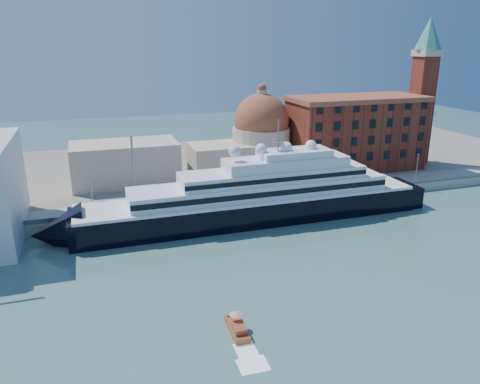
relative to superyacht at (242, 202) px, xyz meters
name	(u,v)px	position (x,y,z in m)	size (l,w,h in m)	color
ground	(260,265)	(-3.87, -23.00, -4.89)	(400.00, 400.00, 0.00)	#37605D
quay	(214,204)	(-3.87, 11.00, -3.64)	(180.00, 10.00, 2.50)	gray
land	(182,167)	(-3.87, 52.00, -3.89)	(260.00, 72.00, 2.00)	slate
quay_fence	(219,203)	(-3.87, 6.50, -1.79)	(180.00, 0.10, 1.20)	slate
superyacht	(242,202)	(0.00, 0.00, 0.00)	(94.79, 13.14, 28.33)	black
water_taxi	(237,328)	(-14.97, -42.85, -4.11)	(2.51, 6.87, 3.22)	brown
warehouse	(356,132)	(48.13, 29.00, 8.90)	(43.00, 19.00, 23.25)	maroon
campanile	(424,83)	(72.13, 29.00, 23.87)	(8.40, 8.40, 47.00)	maroon
church	(213,147)	(2.51, 34.72, 6.02)	(66.00, 18.00, 25.50)	beige
lamp_posts	(165,178)	(-16.54, 9.27, 4.95)	(120.80, 2.40, 18.00)	slate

